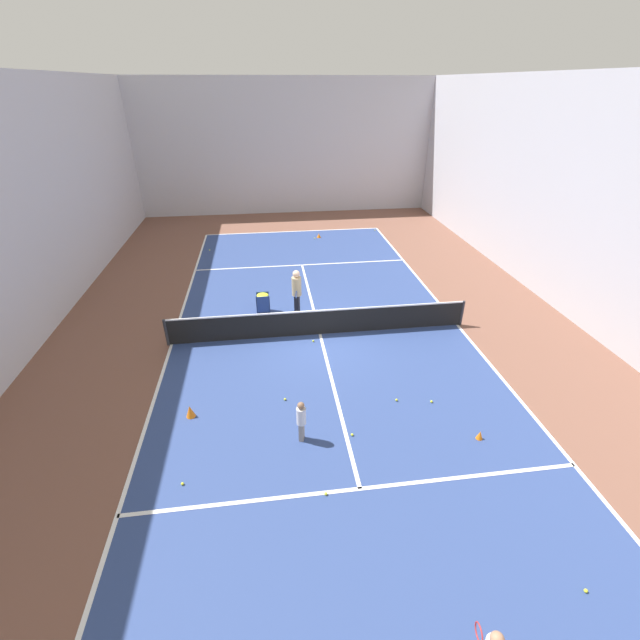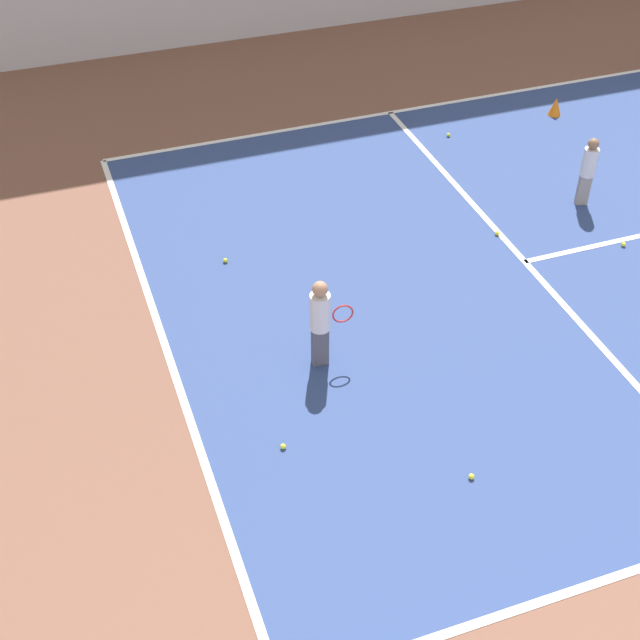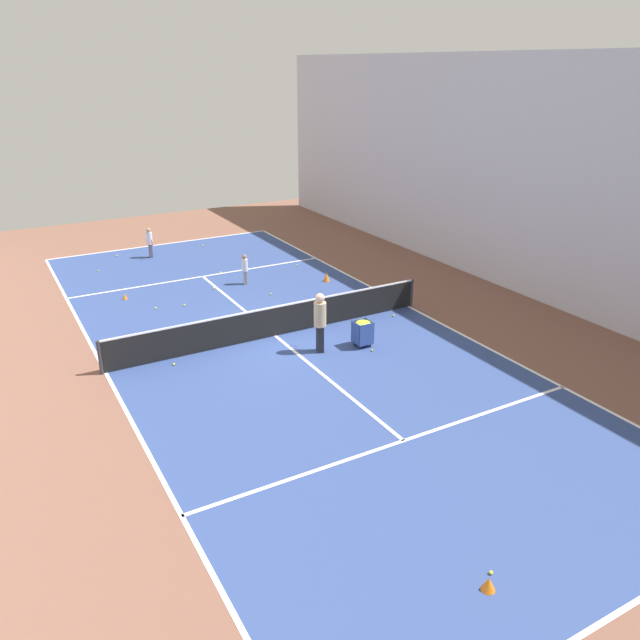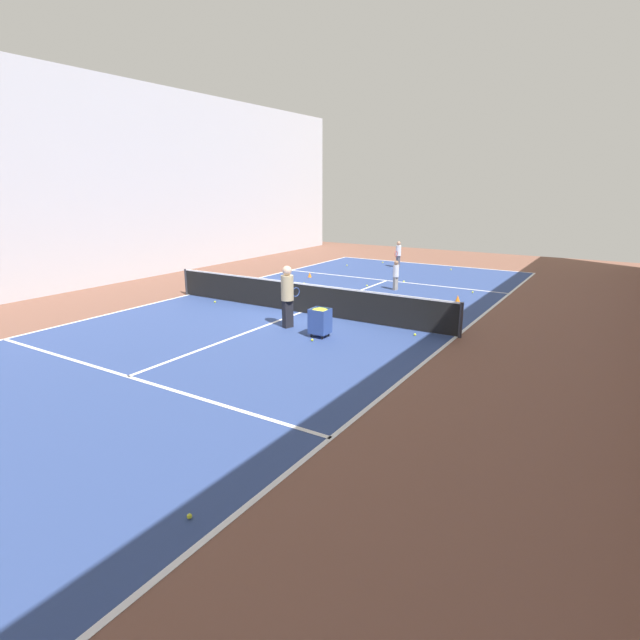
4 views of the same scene
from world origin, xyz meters
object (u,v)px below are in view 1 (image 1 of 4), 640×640
(tennis_net, at_px, (320,322))
(training_cone_0, at_px, (480,435))
(ball_cart, at_px, (263,300))
(training_cone_1, at_px, (190,411))
(child_midcourt, at_px, (301,419))
(coach_at_net, at_px, (297,290))

(tennis_net, xyz_separation_m, training_cone_0, (3.34, -5.63, -0.39))
(ball_cart, bearing_deg, tennis_net, -44.86)
(training_cone_1, bearing_deg, child_midcourt, -23.21)
(child_midcourt, height_order, ball_cart, child_midcourt)
(tennis_net, relative_size, training_cone_0, 45.22)
(ball_cart, distance_m, training_cone_0, 9.29)
(tennis_net, bearing_deg, child_midcourt, -102.72)
(coach_at_net, bearing_deg, ball_cart, -87.59)
(child_midcourt, distance_m, ball_cart, 7.08)
(child_midcourt, relative_size, ball_cart, 1.45)
(tennis_net, relative_size, child_midcourt, 8.98)
(tennis_net, height_order, training_cone_0, tennis_net)
(training_cone_0, bearing_deg, coach_at_net, 118.78)
(child_midcourt, relative_size, training_cone_0, 5.03)
(training_cone_1, bearing_deg, training_cone_0, -13.87)
(tennis_net, distance_m, training_cone_0, 6.56)
(ball_cart, relative_size, training_cone_1, 2.35)
(coach_at_net, bearing_deg, child_midcourt, 11.45)
(tennis_net, xyz_separation_m, ball_cart, (-1.98, 1.97, 0.05))
(child_midcourt, bearing_deg, coach_at_net, 13.02)
(coach_at_net, height_order, training_cone_1, coach_at_net)
(tennis_net, distance_m, coach_at_net, 1.88)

